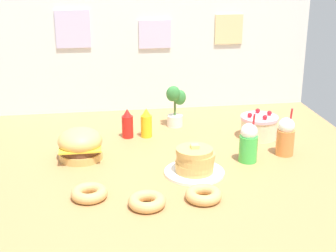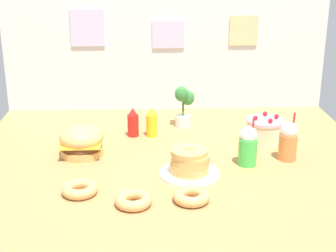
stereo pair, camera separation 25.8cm
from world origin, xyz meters
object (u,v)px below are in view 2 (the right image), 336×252
at_px(pancake_stack, 190,164).
at_px(ketchup_bottle, 133,123).
at_px(burger, 82,141).
at_px(donut_pink_glaze, 80,189).
at_px(mustard_bottle, 152,123).
at_px(donut_vanilla, 191,196).
at_px(potted_plant, 183,104).
at_px(cream_soda_cup, 248,146).
at_px(layer_cake, 265,130).
at_px(donut_chocolate, 133,200).
at_px(orange_float_cup, 288,141).

distance_m(pancake_stack, ketchup_bottle, 0.62).
xyz_separation_m(burger, donut_pink_glaze, (0.04, -0.45, -0.05)).
bearing_deg(mustard_bottle, donut_pink_glaze, -114.56).
xyz_separation_m(burger, donut_vanilla, (0.54, -0.54, -0.05)).
bearing_deg(potted_plant, mustard_bottle, -140.40).
height_order(cream_soda_cup, potted_plant, potted_plant).
relative_size(layer_cake, mustard_bottle, 1.25).
bearing_deg(pancake_stack, donut_chocolate, -132.07).
relative_size(orange_float_cup, donut_vanilla, 1.61).
bearing_deg(layer_cake, donut_pink_glaze, -147.77).
bearing_deg(orange_float_cup, donut_pink_glaze, -161.29).
bearing_deg(orange_float_cup, pancake_stack, -162.23).
height_order(layer_cake, orange_float_cup, orange_float_cup).
bearing_deg(pancake_stack, potted_plant, 88.46).
xyz_separation_m(layer_cake, donut_vanilla, (-0.48, -0.70, -0.04)).
height_order(donut_vanilla, potted_plant, potted_plant).
xyz_separation_m(ketchup_bottle, mustard_bottle, (0.11, -0.01, 0.00)).
relative_size(pancake_stack, donut_vanilla, 1.83).
distance_m(pancake_stack, donut_chocolate, 0.40).
height_order(mustard_bottle, donut_vanilla, mustard_bottle).
bearing_deg(cream_soda_cup, donut_pink_glaze, -160.26).
xyz_separation_m(layer_cake, mustard_bottle, (-0.64, 0.11, 0.01)).
xyz_separation_m(mustard_bottle, donut_pink_glaze, (-0.33, -0.73, -0.05)).
xyz_separation_m(orange_float_cup, donut_vanilla, (-0.54, -0.44, -0.08)).
xyz_separation_m(layer_cake, orange_float_cup, (0.06, -0.27, 0.04)).
xyz_separation_m(burger, orange_float_cup, (1.07, -0.11, 0.02)).
bearing_deg(potted_plant, donut_chocolate, -105.91).
distance_m(cream_soda_cup, potted_plant, 0.66).
height_order(layer_cake, potted_plant, potted_plant).
distance_m(ketchup_bottle, mustard_bottle, 0.11).
height_order(burger, donut_vanilla, burger).
bearing_deg(layer_cake, donut_vanilla, -124.39).
bearing_deg(layer_cake, burger, -171.03).
relative_size(pancake_stack, orange_float_cup, 1.13).
bearing_deg(mustard_bottle, orange_float_cup, -28.31).
height_order(donut_chocolate, donut_vanilla, same).
bearing_deg(donut_vanilla, pancake_stack, 86.63).
relative_size(ketchup_bottle, potted_plant, 0.66).
height_order(orange_float_cup, potted_plant, potted_plant).
xyz_separation_m(ketchup_bottle, donut_chocolate, (0.02, -0.85, -0.05)).
height_order(pancake_stack, donut_chocolate, pancake_stack).
xyz_separation_m(orange_float_cup, donut_chocolate, (-0.79, -0.46, -0.08)).
distance_m(cream_soda_cup, donut_chocolate, 0.70).
relative_size(burger, layer_cake, 1.06).
bearing_deg(cream_soda_cup, burger, 169.15).
relative_size(layer_cake, donut_pink_glaze, 1.34).
bearing_deg(cream_soda_cup, donut_vanilla, -129.84).
bearing_deg(donut_vanilla, mustard_bottle, 101.16).
xyz_separation_m(burger, pancake_stack, (0.55, -0.27, -0.02)).
bearing_deg(pancake_stack, ketchup_bottle, 117.47).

